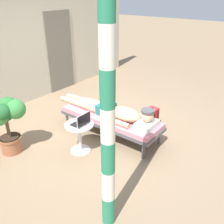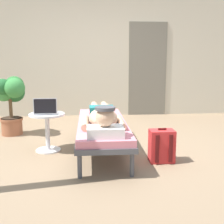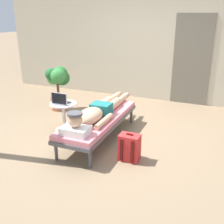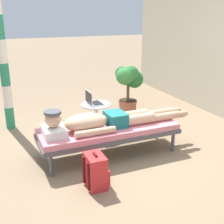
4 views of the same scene
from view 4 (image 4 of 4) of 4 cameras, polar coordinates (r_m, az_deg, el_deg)
ground_plane at (r=4.29m, az=1.50°, el=-8.01°), size 40.00×40.00×0.00m
lounge_chair at (r=4.14m, az=-0.59°, el=-3.75°), size 0.66×1.97×0.42m
person_reclining at (r=4.04m, az=-1.90°, el=-1.69°), size 0.53×2.17×0.33m
side_table at (r=4.81m, az=-3.09°, el=-0.35°), size 0.48×0.48×0.52m
laptop at (r=4.73m, az=-3.72°, el=2.15°), size 0.31×0.24×0.23m
backpack at (r=3.46m, az=-3.17°, el=-11.36°), size 0.30×0.26×0.42m
potted_plant at (r=5.71m, az=3.23°, el=5.70°), size 0.52×0.57×0.97m
porch_post at (r=5.17m, az=-20.44°, el=10.92°), size 0.15×0.15×2.65m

